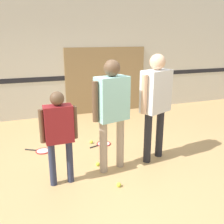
# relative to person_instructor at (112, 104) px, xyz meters

# --- Properties ---
(ground_plane) EXTENTS (16.00, 16.00, 0.00)m
(ground_plane) POSITION_rel_person_instructor_xyz_m (0.03, 0.02, -1.08)
(ground_plane) COLOR tan
(wall_back) EXTENTS (16.00, 0.07, 3.20)m
(wall_back) POSITION_rel_person_instructor_xyz_m (0.03, 3.22, 0.51)
(wall_back) COLOR beige
(wall_back) RESTS_ON ground_plane
(wall_panel) EXTENTS (2.28, 0.05, 1.81)m
(wall_panel) POSITION_rel_person_instructor_xyz_m (0.97, 3.16, -0.18)
(wall_panel) COLOR #93754C
(wall_panel) RESTS_ON ground_plane
(person_instructor) EXTENTS (0.65, 0.38, 1.75)m
(person_instructor) POSITION_rel_person_instructor_xyz_m (0.00, 0.00, 0.00)
(person_instructor) COLOR tan
(person_instructor) RESTS_ON ground_plane
(person_student_left) EXTENTS (0.52, 0.22, 1.37)m
(person_student_left) POSITION_rel_person_instructor_xyz_m (-0.83, -0.15, -0.24)
(person_student_left) COLOR #2D334C
(person_student_left) RESTS_ON ground_plane
(person_student_right) EXTENTS (0.64, 0.45, 1.81)m
(person_student_right) POSITION_rel_person_instructor_xyz_m (0.80, 0.08, 0.04)
(person_student_right) COLOR #232328
(person_student_right) RESTS_ON ground_plane
(racket_spare_on_floor) EXTENTS (0.49, 0.35, 0.03)m
(racket_spare_on_floor) POSITION_rel_person_instructor_xyz_m (0.16, 0.96, -1.07)
(racket_spare_on_floor) COLOR red
(racket_spare_on_floor) RESTS_ON ground_plane
(racket_second_spare) EXTENTS (0.51, 0.38, 0.03)m
(racket_second_spare) POSITION_rel_person_instructor_xyz_m (-1.02, 1.05, -1.07)
(racket_second_spare) COLOR red
(racket_second_spare) RESTS_ON ground_plane
(tennis_ball_near_instructor) EXTENTS (0.07, 0.07, 0.07)m
(tennis_ball_near_instructor) POSITION_rel_person_instructor_xyz_m (-0.09, -0.53, -1.05)
(tennis_ball_near_instructor) COLOR #CCE038
(tennis_ball_near_instructor) RESTS_ON ground_plane
(tennis_ball_by_spare_racket) EXTENTS (0.07, 0.07, 0.07)m
(tennis_ball_by_spare_racket) POSITION_rel_person_instructor_xyz_m (-0.05, 1.09, -1.05)
(tennis_ball_by_spare_racket) COLOR #CCE038
(tennis_ball_by_spare_racket) RESTS_ON ground_plane
(tennis_ball_stray_left) EXTENTS (0.07, 0.07, 0.07)m
(tennis_ball_stray_left) POSITION_rel_person_instructor_xyz_m (0.76, 0.20, -1.05)
(tennis_ball_stray_left) COLOR #CCE038
(tennis_ball_stray_left) RESTS_ON ground_plane
(tennis_ball_stray_right) EXTENTS (0.07, 0.07, 0.07)m
(tennis_ball_stray_right) POSITION_rel_person_instructor_xyz_m (-0.19, 0.16, -1.05)
(tennis_ball_stray_right) COLOR #CCE038
(tennis_ball_stray_right) RESTS_ON ground_plane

